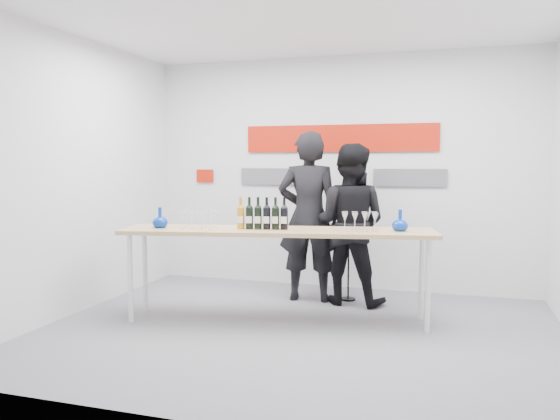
{
  "coord_description": "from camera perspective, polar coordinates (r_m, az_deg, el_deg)",
  "views": [
    {
      "loc": [
        1.36,
        -5.02,
        1.66
      ],
      "look_at": [
        -0.31,
        0.38,
        1.15
      ],
      "focal_mm": 35.0,
      "sensor_mm": 36.0,
      "label": 1
    }
  ],
  "objects": [
    {
      "name": "ground",
      "position": [
        5.46,
        1.95,
        -12.55
      ],
      "size": [
        5.0,
        5.0,
        0.0
      ],
      "primitive_type": "plane",
      "color": "slate",
      "rests_on": "ground"
    },
    {
      "name": "back_wall",
      "position": [
        7.15,
        6.21,
        3.84
      ],
      "size": [
        5.0,
        0.04,
        3.0
      ],
      "primitive_type": "cube",
      "color": "silver",
      "rests_on": "ground"
    },
    {
      "name": "signage",
      "position": [
        7.13,
        5.75,
        6.31
      ],
      "size": [
        3.38,
        0.02,
        0.79
      ],
      "color": "#B41807",
      "rests_on": "back_wall"
    },
    {
      "name": "tasting_table",
      "position": [
        5.6,
        -0.3,
        -2.76
      ],
      "size": [
        3.26,
        1.23,
        0.96
      ],
      "rotation": [
        0.0,
        0.0,
        0.19
      ],
      "color": "tan",
      "rests_on": "ground"
    },
    {
      "name": "wine_bottles",
      "position": [
        5.58,
        -1.85,
        -0.33
      ],
      "size": [
        0.53,
        0.17,
        0.33
      ],
      "rotation": [
        0.0,
        0.0,
        0.19
      ],
      "color": "#BF7F19",
      "rests_on": "tasting_table"
    },
    {
      "name": "decanter_left",
      "position": [
        5.85,
        -12.43,
        -0.77
      ],
      "size": [
        0.16,
        0.16,
        0.21
      ],
      "primitive_type": null,
      "color": "#082F99",
      "rests_on": "tasting_table"
    },
    {
      "name": "decanter_right",
      "position": [
        5.58,
        12.44,
        -1.06
      ],
      "size": [
        0.16,
        0.16,
        0.21
      ],
      "primitive_type": null,
      "color": "#082F99",
      "rests_on": "tasting_table"
    },
    {
      "name": "glasses_left",
      "position": [
        5.74,
        -8.5,
        -0.97
      ],
      "size": [
        0.39,
        0.28,
        0.18
      ],
      "color": "silver",
      "rests_on": "tasting_table"
    },
    {
      "name": "glasses_right",
      "position": [
        5.55,
        8.33,
        -1.18
      ],
      "size": [
        0.39,
        0.28,
        0.18
      ],
      "color": "silver",
      "rests_on": "tasting_table"
    },
    {
      "name": "presenter_left",
      "position": [
        6.45,
        3.01,
        -0.69
      ],
      "size": [
        0.78,
        0.56,
        2.01
      ],
      "primitive_type": "imported",
      "rotation": [
        0.0,
        0.0,
        3.26
      ],
      "color": "black",
      "rests_on": "ground"
    },
    {
      "name": "presenter_right",
      "position": [
        6.38,
        7.22,
        -1.47
      ],
      "size": [
        0.97,
        0.79,
        1.86
      ],
      "primitive_type": "imported",
      "rotation": [
        0.0,
        0.0,
        3.04
      ],
      "color": "black",
      "rests_on": "ground"
    },
    {
      "name": "mic_stand",
      "position": [
        6.57,
        7.16,
        -5.33
      ],
      "size": [
        0.18,
        0.18,
        1.54
      ],
      "rotation": [
        0.0,
        0.0,
        0.11
      ],
      "color": "black",
      "rests_on": "ground"
    }
  ]
}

